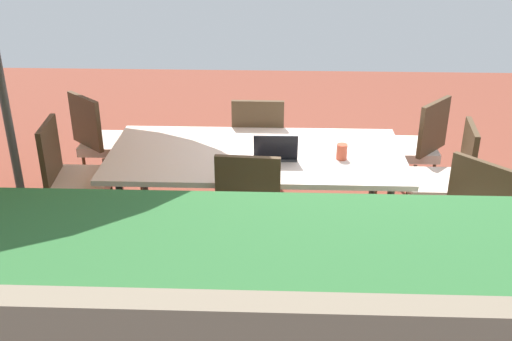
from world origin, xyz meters
The scene contains 11 objects.
ground_plane centered at (0.00, 0.00, -0.01)m, with size 10.00×10.00×0.02m, color brown.
dining_table centered at (0.00, 0.00, 0.70)m, with size 2.23×1.07×0.75m.
chair_southwest centered at (-1.36, -0.69, 0.55)m, with size 0.59×0.58×0.98m.
chair_north centered at (0.04, 0.75, 0.55)m, with size 0.46×0.47×0.98m.
chair_south centered at (0.01, -0.70, 0.55)m, with size 0.46×0.46×0.98m.
chair_northwest centered at (-1.39, 0.73, 0.55)m, with size 0.59×0.59×0.98m.
chair_east centered at (1.43, 0.02, 0.55)m, with size 0.48×0.47×0.98m.
chair_southeast centered at (1.39, -0.72, 0.55)m, with size 0.59×0.59×0.98m.
chair_west centered at (-1.46, -0.04, 0.55)m, with size 0.49×0.48×0.98m.
laptop centered at (-0.15, 0.10, 0.80)m, with size 0.32×0.25×0.21m.
cup centered at (-0.64, 0.10, 0.81)m, with size 0.08×0.08×0.12m, color #CC4C33.
Camera 1 is at (-0.16, 4.19, 2.56)m, focal length 42.21 mm.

